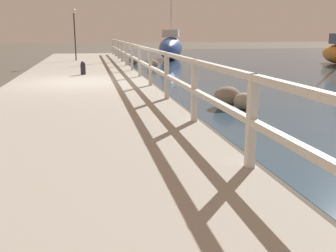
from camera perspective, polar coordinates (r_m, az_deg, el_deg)
ground_plane at (r=12.95m, az=-12.67°, el=5.15°), size 120.00×120.00×0.00m
dock_walkway at (r=12.93m, az=-12.70°, el=5.70°), size 4.40×36.00×0.25m
railing at (r=12.97m, az=-3.45°, el=9.85°), size 0.10×32.50×1.09m
boulder_mid_strip at (r=9.50m, az=11.05°, el=3.55°), size 0.54×0.49×0.40m
boulder_downstream at (r=23.14m, az=-4.97°, el=9.49°), size 0.61×0.55×0.45m
boulder_upstream at (r=9.76m, az=8.61°, el=4.21°), size 0.67×0.61×0.51m
boulder_far_strip at (r=20.31m, az=-2.30°, el=8.98°), size 0.60×0.54×0.45m
mooring_bollard at (r=15.16m, az=-12.23°, el=8.24°), size 0.19×0.19×0.49m
dock_lamp at (r=23.03m, az=-13.45°, el=14.13°), size 0.23×0.23×2.81m
sailboat_blue at (r=27.40m, az=0.43°, el=11.37°), size 3.13×5.89×7.06m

